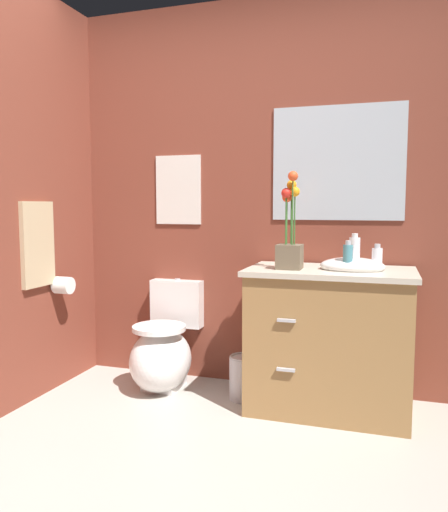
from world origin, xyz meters
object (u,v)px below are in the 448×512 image
object	(u,v)px
wall_poster	(178,190)
wall_mirror	(338,163)
flower_vase	(290,240)
vanity_cabinet	(329,338)
hand_wash_bottle	(348,257)
toilet_paper_roll	(63,285)
soap_bottle	(377,258)
toilet	(164,351)
lotion_bottle	(354,252)
hanging_towel	(38,244)
trash_bin	(244,377)

from	to	relation	value
wall_poster	wall_mirror	bearing A→B (deg)	0.00
flower_vase	wall_mirror	distance (m)	0.62
flower_vase	wall_poster	world-z (taller)	wall_poster
flower_vase	wall_mirror	size ratio (longest dim) A/B	0.69
vanity_cabinet	flower_vase	xyz separation A→B (m)	(-0.23, -0.07, 0.57)
flower_vase	wall_poster	size ratio (longest dim) A/B	1.18
hand_wash_bottle	toilet_paper_roll	size ratio (longest dim) A/B	1.55
soap_bottle	wall_mirror	world-z (taller)	wall_mirror
toilet	soap_bottle	xyz separation A→B (m)	(1.31, 0.04, 0.65)
lotion_bottle	soap_bottle	bearing A→B (deg)	-29.46
vanity_cabinet	soap_bottle	distance (m)	0.53
toilet_paper_roll	flower_vase	bearing A→B (deg)	3.85
lotion_bottle	hand_wash_bottle	world-z (taller)	lotion_bottle
wall_mirror	wall_poster	bearing A→B (deg)	180.00
vanity_cabinet	flower_vase	bearing A→B (deg)	-162.17
toilet	vanity_cabinet	bearing A→B (deg)	-1.42
soap_bottle	toilet_paper_roll	size ratio (longest dim) A/B	1.31
hanging_towel	toilet_paper_roll	size ratio (longest dim) A/B	4.73
wall_poster	wall_mirror	world-z (taller)	wall_mirror
vanity_cabinet	trash_bin	world-z (taller)	vanity_cabinet
hanging_towel	soap_bottle	bearing A→B (deg)	11.47
wall_poster	hanging_towel	size ratio (longest dim) A/B	0.89
toilet	vanity_cabinet	size ratio (longest dim) A/B	0.68
soap_bottle	wall_poster	xyz separation A→B (m)	(-1.31, 0.23, 0.40)
wall_mirror	toilet_paper_roll	bearing A→B (deg)	-164.46
vanity_cabinet	lotion_bottle	bearing A→B (deg)	49.42
vanity_cabinet	flower_vase	size ratio (longest dim) A/B	1.83
wall_mirror	hanging_towel	xyz separation A→B (m)	(-1.72, -0.63, -0.50)
lotion_bottle	trash_bin	size ratio (longest dim) A/B	0.73
soap_bottle	hand_wash_bottle	bearing A→B (deg)	-136.65
flower_vase	hand_wash_bottle	xyz separation A→B (m)	(0.32, -0.00, -0.09)
toilet_paper_roll	toilet	bearing A→B (deg)	17.86
hanging_towel	hand_wash_bottle	bearing A→B (deg)	8.04
lotion_bottle	wall_mirror	world-z (taller)	wall_mirror
toilet	soap_bottle	size ratio (longest dim) A/B	4.78
vanity_cabinet	hand_wash_bottle	xyz separation A→B (m)	(0.10, -0.08, 0.48)
wall_poster	soap_bottle	bearing A→B (deg)	-9.83
soap_bottle	trash_bin	bearing A→B (deg)	-175.30
flower_vase	hanging_towel	world-z (taller)	flower_vase
soap_bottle	lotion_bottle	bearing A→B (deg)	150.54
hand_wash_bottle	lotion_bottle	bearing A→B (deg)	83.99
trash_bin	toilet_paper_roll	distance (m)	1.29
hand_wash_bottle	trash_bin	bearing A→B (deg)	172.46
vanity_cabinet	soap_bottle	bearing A→B (deg)	15.02
lotion_bottle	hand_wash_bottle	bearing A→B (deg)	-96.01
trash_bin	toilet_paper_roll	bearing A→B (deg)	-171.45
toilet	lotion_bottle	world-z (taller)	lotion_bottle
vanity_cabinet	hanging_towel	world-z (taller)	hanging_towel
flower_vase	vanity_cabinet	bearing A→B (deg)	17.83
wall_poster	toilet	bearing A→B (deg)	-90.00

